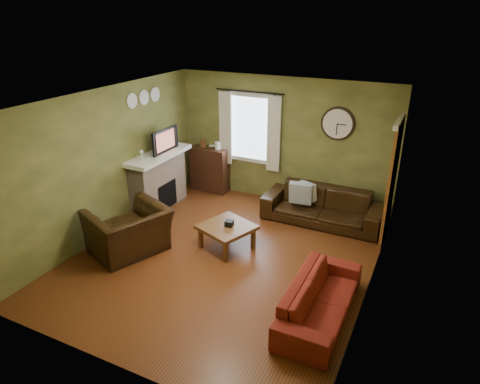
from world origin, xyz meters
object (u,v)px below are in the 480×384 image
at_px(bookshelf, 210,169).
at_px(coffee_table, 227,237).
at_px(sofa_brown, 322,206).
at_px(sofa_red, 320,299).
at_px(armchair, 129,231).

xyz_separation_m(bookshelf, coffee_table, (1.51, -2.09, -0.28)).
distance_m(bookshelf, coffee_table, 2.59).
height_order(bookshelf, sofa_brown, bookshelf).
bearing_deg(coffee_table, sofa_brown, 54.32).
relative_size(sofa_red, armchair, 1.54).
bearing_deg(armchair, coffee_table, 142.22).
height_order(sofa_brown, coffee_table, sofa_brown).
relative_size(sofa_brown, armchair, 1.86).
distance_m(sofa_brown, sofa_red, 2.80).
xyz_separation_m(sofa_red, armchair, (-3.35, 0.22, 0.12)).
bearing_deg(bookshelf, coffee_table, -54.18).
bearing_deg(sofa_brown, bookshelf, 170.98).
height_order(sofa_brown, armchair, armchair).
bearing_deg(armchair, sofa_red, 108.21).
bearing_deg(sofa_brown, coffee_table, -125.68).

